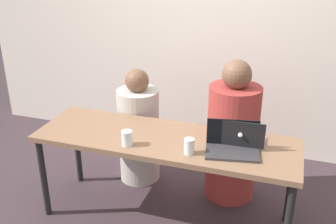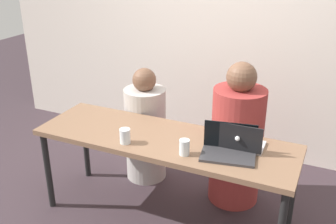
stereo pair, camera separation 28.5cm
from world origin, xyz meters
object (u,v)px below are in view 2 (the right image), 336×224
(laptop_front_right, at_px, (229,149))
(water_glass_left, at_px, (125,137))
(person_on_right, at_px, (237,142))
(water_glass_right, at_px, (184,148))
(laptop_back_right, at_px, (240,142))
(person_on_left, at_px, (146,131))

(laptop_front_right, relative_size, water_glass_left, 3.60)
(water_glass_left, bearing_deg, person_on_right, 46.85)
(person_on_right, relative_size, water_glass_left, 11.10)
(water_glass_right, xyz_separation_m, water_glass_left, (-0.45, -0.02, -0.00))
(laptop_back_right, height_order, water_glass_right, laptop_back_right)
(person_on_left, relative_size, laptop_front_right, 2.69)
(laptop_back_right, distance_m, water_glass_left, 0.80)
(laptop_front_right, height_order, water_glass_right, laptop_front_right)
(laptop_front_right, bearing_deg, person_on_right, 87.86)
(person_on_left, relative_size, water_glass_left, 9.67)
(person_on_right, height_order, water_glass_right, person_on_right)
(laptop_front_right, bearing_deg, laptop_back_right, 62.28)
(person_on_left, bearing_deg, water_glass_left, 111.22)
(laptop_back_right, relative_size, water_glass_right, 3.06)
(person_on_left, height_order, laptop_front_right, person_on_left)
(person_on_right, relative_size, laptop_back_right, 3.59)
(laptop_back_right, height_order, laptop_front_right, laptop_front_right)
(person_on_right, xyz_separation_m, laptop_back_right, (0.12, -0.41, 0.22))
(person_on_left, bearing_deg, water_glass_right, 139.23)
(person_on_left, xyz_separation_m, laptop_front_right, (0.92, -0.54, 0.29))
(person_on_left, distance_m, laptop_back_right, 1.08)
(person_on_right, xyz_separation_m, water_glass_left, (-0.64, -0.68, 0.23))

